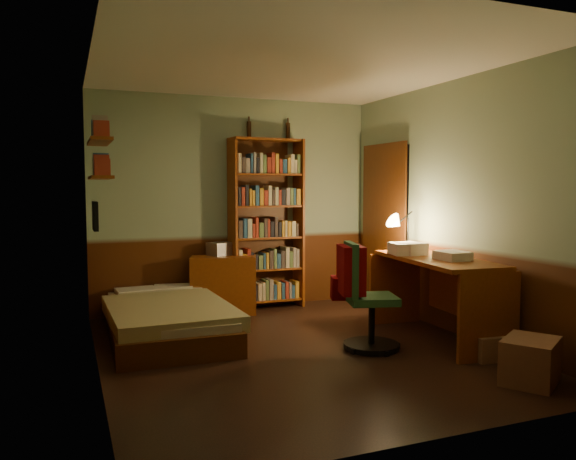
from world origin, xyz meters
name	(u,v)px	position (x,y,z in m)	size (l,w,h in m)	color
floor	(298,351)	(0.00, 0.00, -0.01)	(3.50, 4.00, 0.02)	black
ceiling	(298,63)	(0.00, 0.00, 2.61)	(3.50, 4.00, 0.02)	silver
wall_back	(236,204)	(0.00, 2.01, 1.30)	(3.50, 0.02, 2.60)	gray
wall_left	(93,213)	(-1.76, 0.00, 1.30)	(0.02, 4.00, 2.60)	gray
wall_right	(457,207)	(1.76, 0.00, 1.30)	(0.02, 4.00, 2.60)	gray
wall_front	(433,223)	(0.00, -2.01, 1.30)	(3.50, 0.02, 2.60)	gray
doorway	(385,228)	(1.72, 1.30, 1.00)	(0.06, 0.90, 2.00)	black
door_trim	(383,228)	(1.69, 1.30, 1.00)	(0.02, 0.98, 2.08)	#411E09
bed	(166,306)	(-1.04, 0.97, 0.30)	(1.09, 2.03, 0.60)	#818954
dresser	(224,284)	(-0.23, 1.76, 0.34)	(0.77, 0.39, 0.68)	#6F300E
mini_stereo	(221,249)	(-0.23, 1.89, 0.76)	(0.29, 0.22, 0.15)	#B2B2B7
bookshelf	(266,224)	(0.35, 1.85, 1.05)	(0.90, 0.28, 2.10)	#6F300E
bottle_left	(249,130)	(0.16, 1.96, 2.21)	(0.06, 0.06, 0.21)	black
bottle_right	(288,131)	(0.68, 1.96, 2.21)	(0.06, 0.06, 0.21)	black
desk	(436,299)	(1.41, -0.16, 0.41)	(0.63, 1.53, 0.82)	#6F300E
paper_stack	(402,249)	(1.23, 0.18, 0.88)	(0.22, 0.29, 0.12)	silver
desk_lamp	(408,226)	(1.58, 0.60, 1.08)	(0.15, 0.15, 0.52)	black
office_chair	(372,300)	(0.66, -0.21, 0.46)	(0.46, 0.41, 0.93)	#2A562D
red_jacket	(361,225)	(0.61, -0.08, 1.15)	(0.20, 0.37, 0.44)	maroon
wall_shelf_lower	(100,178)	(-1.64, 1.10, 1.60)	(0.20, 0.90, 0.03)	#6F300E
wall_shelf_upper	(99,142)	(-1.64, 1.10, 1.95)	(0.20, 0.90, 0.03)	#6F300E
framed_picture	(95,216)	(-1.72, 0.60, 1.25)	(0.04, 0.32, 0.26)	black
cardboard_box_a	(530,361)	(1.33, -1.46, 0.17)	(0.46, 0.37, 0.34)	brown
cardboard_box_b	(488,347)	(1.45, -0.86, 0.11)	(0.31, 0.25, 0.22)	brown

